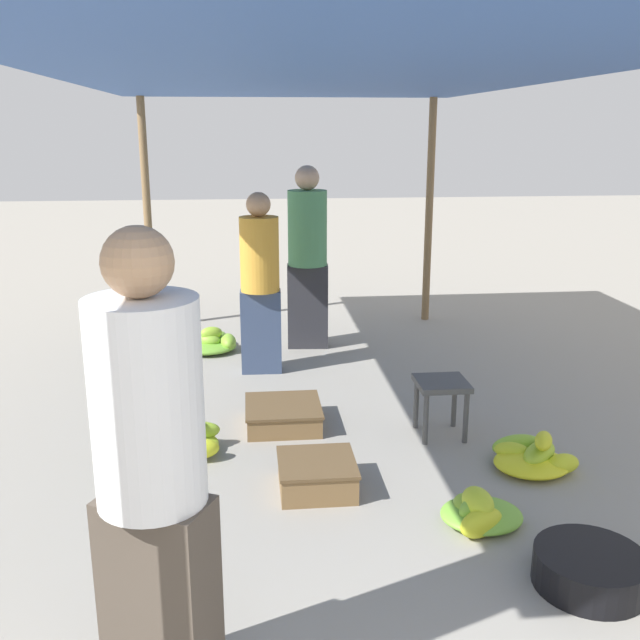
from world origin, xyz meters
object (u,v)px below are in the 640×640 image
(banana_pile_left_0, at_px, (185,440))
(crate_near, at_px, (317,475))
(banana_pile_right_0, at_px, (479,512))
(stool, at_px, (441,391))
(shopper_walking_mid, at_px, (260,281))
(basin_black, at_px, (590,569))
(shopper_walking_far, at_px, (308,255))
(banana_pile_right_1, at_px, (532,457))
(vendor_foreground, at_px, (152,474))
(banana_pile_left_1, at_px, (211,343))
(crate_mid, at_px, (283,415))

(banana_pile_left_0, height_order, crate_near, banana_pile_left_0)
(banana_pile_left_0, relative_size, banana_pile_right_0, 1.07)
(stool, height_order, shopper_walking_mid, shopper_walking_mid)
(basin_black, relative_size, shopper_walking_far, 0.30)
(banana_pile_left_0, height_order, shopper_walking_far, shopper_walking_far)
(banana_pile_right_1, bearing_deg, banana_pile_right_0, -131.51)
(banana_pile_right_0, relative_size, crate_near, 0.98)
(banana_pile_right_0, relative_size, shopper_walking_far, 0.26)
(banana_pile_right_0, bearing_deg, shopper_walking_mid, 112.54)
(shopper_walking_mid, bearing_deg, banana_pile_right_0, -67.46)
(vendor_foreground, bearing_deg, shopper_walking_far, 78.30)
(stool, distance_m, banana_pile_left_0, 1.73)
(stool, bearing_deg, banana_pile_left_0, -176.75)
(banana_pile_left_1, bearing_deg, banana_pile_right_0, -64.52)
(shopper_walking_far, bearing_deg, banana_pile_right_1, -66.70)
(banana_pile_left_0, distance_m, banana_pile_right_0, 1.93)
(basin_black, height_order, crate_near, crate_near)
(vendor_foreground, bearing_deg, banana_pile_right_0, 34.23)
(banana_pile_left_0, xyz_separation_m, shopper_walking_mid, (0.53, 1.56, 0.72))
(banana_pile_left_1, height_order, banana_pile_right_0, banana_pile_left_1)
(basin_black, xyz_separation_m, banana_pile_left_0, (-1.95, 1.60, -0.00))
(shopper_walking_far, bearing_deg, basin_black, -75.96)
(banana_pile_left_0, relative_size, shopper_walking_mid, 0.31)
(vendor_foreground, bearing_deg, crate_near, 64.91)
(banana_pile_left_0, bearing_deg, banana_pile_left_1, 88.22)
(vendor_foreground, distance_m, banana_pile_left_1, 4.36)
(stool, xyz_separation_m, banana_pile_left_0, (-1.71, -0.10, -0.24))
(vendor_foreground, relative_size, shopper_walking_mid, 1.14)
(stool, relative_size, banana_pile_left_1, 0.71)
(banana_pile_left_0, height_order, crate_mid, banana_pile_left_0)
(banana_pile_left_1, height_order, shopper_walking_mid, shopper_walking_mid)
(vendor_foreground, xyz_separation_m, basin_black, (1.86, 0.48, -0.82))
(banana_pile_right_0, height_order, shopper_walking_far, shopper_walking_far)
(banana_pile_right_0, distance_m, crate_mid, 1.71)
(banana_pile_right_0, height_order, shopper_walking_mid, shopper_walking_mid)
(vendor_foreground, distance_m, shopper_walking_far, 4.42)
(shopper_walking_mid, bearing_deg, banana_pile_right_1, -51.04)
(crate_mid, bearing_deg, banana_pile_right_0, -55.77)
(basin_black, distance_m, banana_pile_left_0, 2.53)
(vendor_foreground, relative_size, banana_pile_right_0, 4.00)
(banana_pile_left_0, relative_size, banana_pile_left_1, 0.85)
(crate_near, xyz_separation_m, shopper_walking_mid, (-0.27, 2.13, 0.71))
(banana_pile_right_1, relative_size, crate_mid, 0.99)
(banana_pile_right_0, xyz_separation_m, crate_mid, (-0.96, 1.41, 0.01))
(vendor_foreground, height_order, stool, vendor_foreground)
(stool, bearing_deg, banana_pile_left_1, 128.11)
(crate_mid, bearing_deg, stool, -14.00)
(vendor_foreground, xyz_separation_m, shopper_walking_mid, (0.44, 3.64, -0.11))
(vendor_foreground, height_order, basin_black, vendor_foreground)
(basin_black, distance_m, banana_pile_right_1, 1.18)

